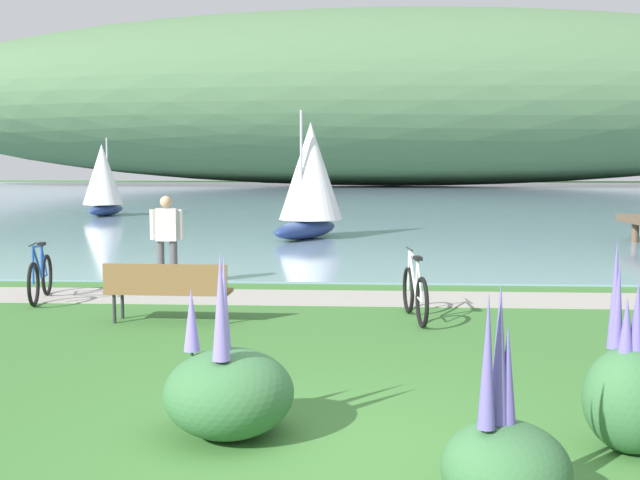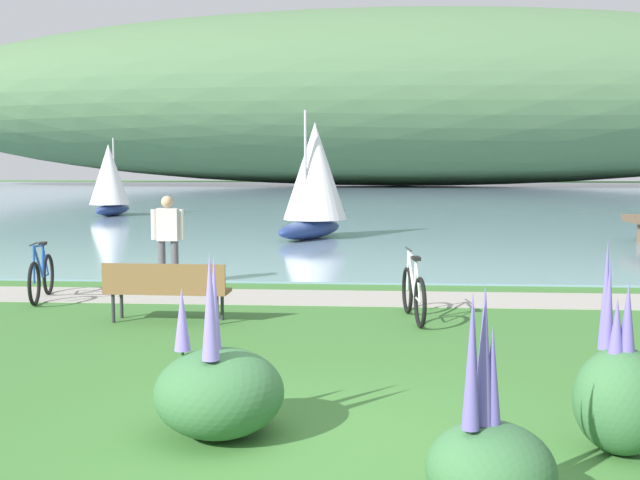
# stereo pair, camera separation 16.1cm
# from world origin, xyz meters

# --- Properties ---
(ground_plane) EXTENTS (200.00, 200.00, 0.00)m
(ground_plane) POSITION_xyz_m (0.00, 0.00, 0.00)
(ground_plane) COLOR #3D7533
(bay_water) EXTENTS (180.00, 80.00, 0.04)m
(bay_water) POSITION_xyz_m (0.00, 48.50, 0.02)
(bay_water) COLOR #7A99B2
(bay_water) RESTS_ON ground
(distant_hillside) EXTENTS (108.17, 28.00, 17.94)m
(distant_hillside) POSITION_xyz_m (3.08, 74.24, 9.01)
(distant_hillside) COLOR #4C7047
(distant_hillside) RESTS_ON bay_water
(shoreline_path) EXTENTS (60.00, 1.50, 0.01)m
(shoreline_path) POSITION_xyz_m (0.00, 6.98, 0.01)
(shoreline_path) COLOR #A39E93
(shoreline_path) RESTS_ON ground
(park_bench_near_camera) EXTENTS (1.81, 0.53, 0.88)m
(park_bench_near_camera) POSITION_xyz_m (-2.62, 4.81, 0.52)
(park_bench_near_camera) COLOR brown
(park_bench_near_camera) RESTS_ON ground
(bicycle_leaning_near_bench) EXTENTS (0.43, 1.74, 1.01)m
(bicycle_leaning_near_bench) POSITION_xyz_m (-5.22, 6.46, 0.40)
(bicycle_leaning_near_bench) COLOR black
(bicycle_leaning_near_bench) RESTS_ON ground
(bicycle_beside_path) EXTENTS (0.28, 1.76, 1.01)m
(bicycle_beside_path) POSITION_xyz_m (0.96, 5.24, 0.40)
(bicycle_beside_path) COLOR black
(bicycle_beside_path) RESTS_ON ground
(person_at_shoreline) EXTENTS (0.61, 0.25, 1.71)m
(person_at_shoreline) POSITION_xyz_m (-3.43, 7.88, 0.98)
(person_at_shoreline) COLOR #4C4C51
(person_at_shoreline) RESTS_ON ground
(echium_bush_closest_to_camera) EXTENTS (0.84, 0.84, 1.55)m
(echium_bush_closest_to_camera) POSITION_xyz_m (1.13, -1.02, 0.38)
(echium_bush_closest_to_camera) COLOR #386B3D
(echium_bush_closest_to_camera) RESTS_ON ground
(echium_bush_beside_closest) EXTENTS (1.10, 1.10, 1.60)m
(echium_bush_beside_closest) POSITION_xyz_m (-0.92, 0.31, 0.40)
(echium_bush_beside_closest) COLOR #386B3D
(echium_bush_beside_closest) RESTS_ON ground
(echium_bush_mid_cluster) EXTENTS (0.75, 0.75, 1.71)m
(echium_bush_mid_cluster) POSITION_xyz_m (2.33, 0.16, 0.48)
(echium_bush_mid_cluster) COLOR #386B3D
(echium_bush_mid_cluster) RESTS_ON ground
(sailboat_nearest_to_shore) EXTENTS (2.59, 3.34, 3.84)m
(sailboat_nearest_to_shore) POSITION_xyz_m (-1.45, 17.22, 1.85)
(sailboat_nearest_to_shore) COLOR navy
(sailboat_nearest_to_shore) RESTS_ON bay_water
(sailboat_mid_bay) EXTENTS (1.89, 2.97, 3.40)m
(sailboat_mid_bay) POSITION_xyz_m (-11.15, 26.58, 1.64)
(sailboat_mid_bay) COLOR navy
(sailboat_mid_bay) RESTS_ON bay_water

